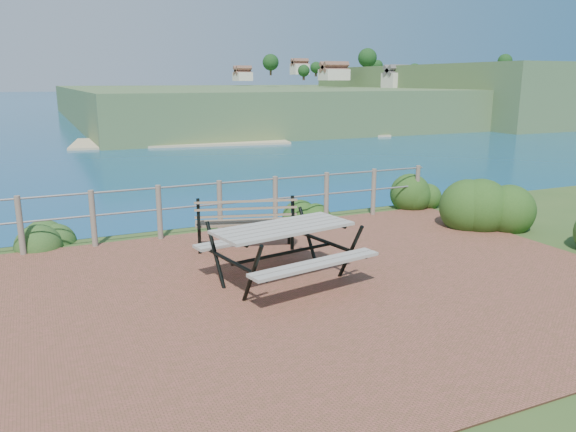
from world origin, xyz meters
The scene contains 10 objects.
ground centered at (0.00, 0.00, 0.00)m, with size 10.00×7.00×0.12m, color brown.
ocean centered at (0.00, 200.00, 0.00)m, with size 1200.00×1200.00×0.00m, color #157083.
safety_railing centered at (0.00, 3.35, 0.57)m, with size 9.40×0.10×1.00m.
distant_bay centered at (173.07, 202.61, -1.52)m, with size 290.00×232.36×24.00m.
picnic_table centered at (-0.02, 0.34, 0.53)m, with size 2.09×1.70×0.83m.
park_bench centered at (0.06, 2.11, 0.63)m, with size 1.75×0.87×0.96m.
shrub_right_front centered at (4.89, 1.51, 0.00)m, with size 1.27×1.27×1.80m, color #204816.
shrub_right_edge centered at (4.90, 3.61, 0.00)m, with size 0.97×0.97×1.38m, color #204816.
shrub_lip_west centered at (-3.12, 3.88, 0.00)m, with size 0.82×0.82×0.58m, color #27511E.
shrub_lip_east centered at (2.05, 3.70, 0.00)m, with size 0.78×0.78×0.52m, color #204816.
Camera 1 is at (-3.13, -6.67, 2.86)m, focal length 35.00 mm.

